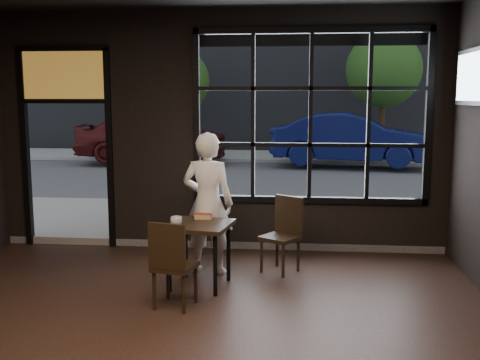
# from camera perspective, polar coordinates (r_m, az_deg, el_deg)

# --- Properties ---
(window_frame) EXTENTS (3.06, 0.12, 2.28)m
(window_frame) POSITION_cam_1_polar(r_m,az_deg,el_deg) (7.41, 7.16, 6.39)
(window_frame) COLOR black
(window_frame) RESTS_ON ground
(stained_transom) EXTENTS (1.20, 0.06, 0.70)m
(stained_transom) POSITION_cam_1_polar(r_m,az_deg,el_deg) (8.02, -17.45, 10.16)
(stained_transom) COLOR orange
(stained_transom) RESTS_ON ground
(street_asphalt) EXTENTS (60.00, 41.00, 0.04)m
(street_asphalt) POSITION_cam_1_polar(r_m,az_deg,el_deg) (28.00, 3.38, 4.26)
(street_asphalt) COLOR #545456
(street_asphalt) RESTS_ON ground
(cafe_table) EXTENTS (0.75, 0.75, 0.71)m
(cafe_table) POSITION_cam_1_polar(r_m,az_deg,el_deg) (6.19, -4.11, -7.57)
(cafe_table) COLOR black
(cafe_table) RESTS_ON floor
(chair_near) EXTENTS (0.46, 0.46, 0.88)m
(chair_near) POSITION_cam_1_polar(r_m,az_deg,el_deg) (5.61, -6.63, -8.41)
(chair_near) COLOR black
(chair_near) RESTS_ON floor
(chair_window) EXTENTS (0.54, 0.54, 0.89)m
(chair_window) POSITION_cam_1_polar(r_m,az_deg,el_deg) (6.66, 4.10, -5.61)
(chair_window) COLOR black
(chair_window) RESTS_ON floor
(man) EXTENTS (0.66, 0.48, 1.66)m
(man) POSITION_cam_1_polar(r_m,az_deg,el_deg) (6.56, -3.30, -2.36)
(man) COLOR white
(man) RESTS_ON floor
(hotdog) EXTENTS (0.20, 0.08, 0.06)m
(hotdog) POSITION_cam_1_polar(r_m,az_deg,el_deg) (6.29, -3.78, -3.73)
(hotdog) COLOR tan
(hotdog) RESTS_ON cafe_table
(cup) EXTENTS (0.13, 0.13, 0.10)m
(cup) POSITION_cam_1_polar(r_m,az_deg,el_deg) (6.02, -6.50, -4.16)
(cup) COLOR silver
(cup) RESTS_ON cafe_table
(tv) EXTENTS (0.12, 1.05, 0.61)m
(tv) POSITION_cam_1_polar(r_m,az_deg,el_deg) (6.70, 22.69, 9.64)
(tv) COLOR black
(tv) RESTS_ON wall_right
(navy_car) EXTENTS (4.71, 2.21, 1.49)m
(navy_car) POSITION_cam_1_polar(r_m,az_deg,el_deg) (16.48, 11.27, 4.12)
(navy_car) COLOR #0A113F
(navy_car) RESTS_ON street_asphalt
(maroon_car) EXTENTS (4.63, 2.02, 1.55)m
(maroon_car) POSITION_cam_1_polar(r_m,az_deg,el_deg) (17.29, -8.88, 4.49)
(maroon_car) COLOR #4C1212
(maroon_car) RESTS_ON street_asphalt
(tree_left) EXTENTS (2.12, 2.12, 3.61)m
(tree_left) POSITION_cam_1_polar(r_m,az_deg,el_deg) (18.93, -6.34, 9.94)
(tree_left) COLOR #332114
(tree_left) RESTS_ON street_asphalt
(tree_right) EXTENTS (2.40, 2.40, 4.09)m
(tree_right) POSITION_cam_1_polar(r_m,az_deg,el_deg) (18.75, 14.39, 10.78)
(tree_right) COLOR #332114
(tree_right) RESTS_ON street_asphalt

